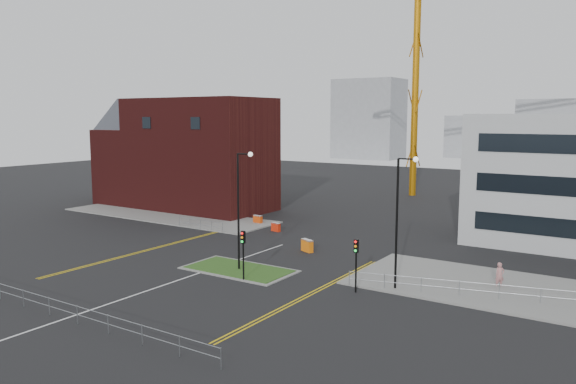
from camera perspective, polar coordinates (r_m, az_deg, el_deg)
name	(u,v)px	position (r m, az deg, el deg)	size (l,w,h in m)	color
ground	(142,293)	(39.62, -14.62, -9.86)	(200.00, 200.00, 0.00)	black
pavement_left	(167,215)	(68.47, -12.21, -2.34)	(28.00, 8.00, 0.12)	slate
pavement_right	(531,294)	(41.30, 23.46, -9.45)	(24.00, 10.00, 0.12)	slate
island_kerb	(239,270)	(43.87, -5.00, -7.86)	(8.60, 4.60, 0.08)	slate
grass_island	(239,269)	(43.87, -5.00, -7.83)	(8.00, 4.00, 0.12)	#284C19
brick_building	(183,155)	(73.98, -10.66, 3.74)	(24.20, 10.07, 14.24)	#451211
tower_crane	(458,0)	(87.68, 16.90, 18.14)	(48.81, 22.50, 41.00)	#BE750B
streetlamp_island	(240,201)	(42.62, -4.85, -0.93)	(1.46, 0.36, 9.18)	black
streetlamp_right_near	(400,212)	(38.35, 11.32, -2.02)	(1.46, 0.36, 9.18)	black
traffic_light_island	(243,246)	(40.51, -4.59, -5.48)	(0.28, 0.33, 3.65)	black
traffic_light_right	(356,255)	(38.01, 6.93, -6.39)	(0.28, 0.33, 3.65)	black
railing_front	(63,306)	(35.87, -21.91, -10.73)	(24.05, 0.05, 1.10)	gray
railing_left	(201,223)	(59.36, -8.88, -3.11)	(6.05, 0.05, 1.10)	gray
railing_right	(499,289)	(39.00, 20.68, -9.20)	(19.05, 5.05, 1.10)	gray
centre_line	(164,285)	(40.91, -12.52, -9.22)	(0.15, 30.00, 0.01)	silver
yellow_left_a	(157,247)	(52.55, -13.12, -5.46)	(0.12, 24.00, 0.01)	gold
yellow_left_b	(160,247)	(52.34, -12.89, -5.50)	(0.12, 24.00, 0.01)	gold
yellow_right_a	(309,294)	(38.20, 2.10, -10.27)	(0.12, 20.00, 0.01)	gold
yellow_right_b	(312,294)	(38.05, 2.50, -10.34)	(0.12, 20.00, 0.01)	gold
skyline_a	(369,119)	(160.37, 8.20, 7.34)	(18.00, 12.00, 22.00)	gray
skyline_b	(570,132)	(156.21, 26.74, 5.49)	(24.00, 12.00, 16.00)	gray
skyline_d	(503,137)	(169.13, 21.02, 5.23)	(30.00, 12.00, 12.00)	gray
pedestrian	(500,275)	(41.78, 20.71, -7.92)	(0.65, 0.43, 1.79)	tan
barrier_left	(258,219)	(62.09, -3.09, -2.77)	(1.15, 0.49, 0.94)	#D0400B
barrier_mid	(276,227)	(57.98, -1.25, -3.54)	(1.11, 0.56, 0.89)	red
barrier_right	(307,245)	(49.40, 1.96, -5.40)	(1.36, 0.92, 1.09)	orange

